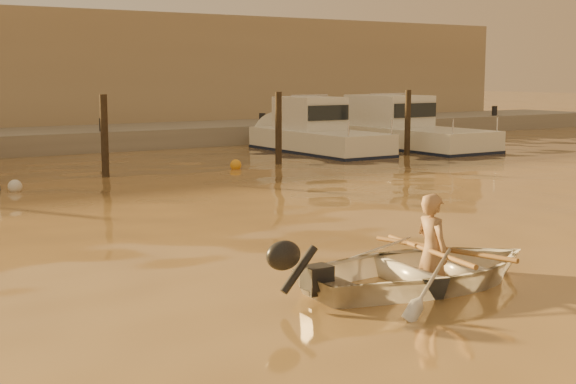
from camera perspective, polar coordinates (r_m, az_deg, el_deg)
dinghy at (r=9.68m, az=9.71°, el=-5.41°), size 3.27×2.46×0.64m
person at (r=9.69m, az=10.21°, el=-4.20°), size 0.37×0.53×1.40m
outboard_motor at (r=8.84m, az=1.99°, el=-6.10°), size 0.93×0.47×0.70m
oar_port at (r=9.78m, az=10.90°, el=-3.98°), size 0.33×2.09×0.13m
oar_starboard at (r=9.66m, az=9.98°, el=-4.11°), size 0.58×2.05×0.13m
moored_boat_4 at (r=25.68m, az=2.22°, el=4.24°), size 2.00×6.25×1.75m
moored_boat_5 at (r=27.80m, az=8.09°, el=4.48°), size 2.38×7.93×1.75m
piling_2 at (r=20.03m, az=-12.91°, el=3.64°), size 0.18×0.18×2.20m
piling_3 at (r=22.22m, az=-0.68°, el=4.31°), size 0.18×0.18×2.20m
piling_4 at (r=25.03m, az=8.50°, el=4.68°), size 0.18×0.18×2.20m
fender_c at (r=18.11m, az=-18.84°, el=0.37°), size 0.30×0.30×0.30m
fender_d at (r=21.23m, az=-3.74°, el=1.93°), size 0.30×0.30×0.30m
fender_e at (r=24.44m, az=7.44°, el=2.73°), size 0.30×0.30×0.30m
quay at (r=27.48m, az=-17.98°, el=3.12°), size 52.00×4.00×1.00m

